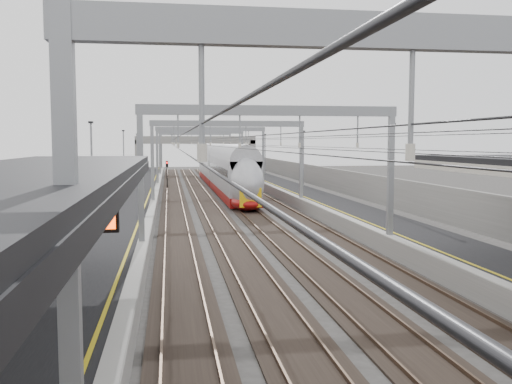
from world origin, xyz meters
name	(u,v)px	position (x,y,z in m)	size (l,w,h in m)	color
platform_left	(134,203)	(-8.00, 45.00, 0.50)	(4.00, 120.00, 1.00)	black
platform_right	(312,200)	(8.00, 45.00, 0.50)	(4.00, 120.00, 1.00)	black
tracks	(225,206)	(0.00, 45.00, 0.05)	(11.40, 140.00, 0.20)	black
overhead_line	(218,139)	(0.00, 51.62, 6.14)	(13.00, 140.00, 6.60)	gray
overbridge	(196,145)	(0.00, 100.00, 5.31)	(22.00, 2.20, 6.90)	gray
wall_left	(97,191)	(-11.20, 45.00, 1.60)	(0.30, 120.00, 3.20)	gray
wall_right	(345,188)	(11.20, 45.00, 1.60)	(0.30, 120.00, 3.20)	gray
train	(223,172)	(1.50, 63.19, 2.18)	(2.82, 51.45, 4.46)	#9C100E
signal_green	(167,169)	(-5.20, 66.01, 2.42)	(0.32, 0.32, 3.48)	black
signal_red_near	(228,167)	(3.20, 72.83, 2.42)	(0.32, 0.32, 3.48)	black
signal_red_far	(242,166)	(5.40, 75.68, 2.42)	(0.32, 0.32, 3.48)	black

